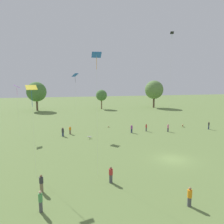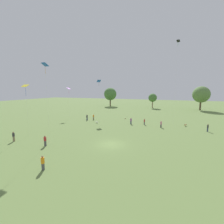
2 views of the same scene
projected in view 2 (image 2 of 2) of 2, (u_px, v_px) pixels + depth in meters
ground_plane at (111, 144)px, 25.55m from camera, size 240.00×240.00×0.00m
tree_0 at (110, 94)px, 84.04m from camera, size 6.97×6.97×10.25m
tree_1 at (153, 98)px, 75.20m from camera, size 4.18×4.18×7.29m
tree_2 at (201, 95)px, 66.72m from camera, size 7.24×7.24×10.72m
person_0 at (161, 124)px, 36.68m from camera, size 0.51×0.51×1.69m
person_1 at (45, 141)px, 24.66m from camera, size 0.50×0.50×1.75m
person_4 at (144, 122)px, 39.60m from camera, size 0.36×0.36×1.62m
person_5 at (14, 137)px, 26.84m from camera, size 0.55×0.55×1.77m
person_6 at (131, 121)px, 40.29m from camera, size 0.58×0.58×1.72m
person_7 at (93, 117)px, 46.50m from camera, size 0.59×0.59×1.66m
person_8 at (208, 128)px, 33.06m from camera, size 0.46×0.46×1.72m
person_9 at (43, 163)px, 17.27m from camera, size 0.50×0.50×1.74m
person_10 at (87, 117)px, 45.70m from camera, size 0.58×0.58×1.74m
kite_0 at (69, 89)px, 49.70m from camera, size 1.25×1.35×9.90m
kite_1 at (45, 68)px, 25.17m from camera, size 1.07×0.95×13.68m
kite_2 at (178, 48)px, 37.58m from camera, size 0.94×0.86×21.51m
kite_3 at (25, 87)px, 29.45m from camera, size 1.35×1.28×10.25m
kite_4 at (99, 82)px, 45.63m from camera, size 1.49×1.50×12.17m
dog_0 at (185, 125)px, 38.08m from camera, size 0.64×0.80×0.57m
dog_1 at (97, 122)px, 41.38m from camera, size 0.72×0.29×0.47m
picnic_bag_2 at (125, 119)px, 47.58m from camera, size 0.34×0.32×0.23m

